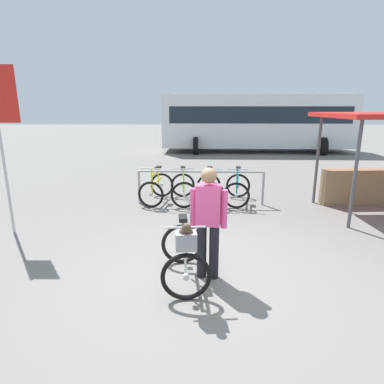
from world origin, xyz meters
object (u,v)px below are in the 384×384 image
(person_with_featured_bike, at_px, (208,219))
(market_stall, at_px, (383,152))
(racked_bike_orange, at_px, (210,189))
(bus_distant, at_px, (256,119))
(banner_flag, at_px, (4,118))
(racked_bike_yellow, at_px, (157,188))
(racked_bike_lime, at_px, (183,188))
(racked_bike_teal, at_px, (237,189))
(featured_bicycle, at_px, (184,253))

(person_with_featured_bike, relative_size, market_stall, 0.51)
(racked_bike_orange, distance_m, market_stall, 4.18)
(bus_distant, xyz_separation_m, market_stall, (1.20, -10.28, -0.35))
(market_stall, distance_m, banner_flag, 8.11)
(person_with_featured_bike, bearing_deg, racked_bike_yellow, 107.65)
(racked_bike_yellow, height_order, racked_bike_lime, same)
(racked_bike_lime, xyz_separation_m, market_stall, (4.73, -0.47, 1.03))
(racked_bike_teal, height_order, featured_bicycle, featured_bicycle)
(featured_bicycle, relative_size, banner_flag, 0.39)
(racked_bike_lime, xyz_separation_m, racked_bike_teal, (1.40, -0.03, 0.00))
(bus_distant, relative_size, market_stall, 3.10)
(market_stall, bearing_deg, racked_bike_lime, 174.28)
(racked_bike_lime, bearing_deg, racked_bike_teal, -1.25)
(racked_bike_teal, height_order, banner_flag, banner_flag)
(racked_bike_yellow, bearing_deg, person_with_featured_bike, -72.35)
(racked_bike_lime, relative_size, racked_bike_orange, 1.03)
(racked_bike_teal, xyz_separation_m, bus_distant, (2.13, 9.83, 1.37))
(racked_bike_orange, bearing_deg, market_stall, -6.49)
(racked_bike_orange, relative_size, racked_bike_teal, 0.96)
(racked_bike_yellow, xyz_separation_m, market_stall, (5.43, -0.49, 1.03))
(racked_bike_teal, xyz_separation_m, person_with_featured_bike, (-0.87, -3.81, 0.54))
(racked_bike_orange, height_order, racked_bike_teal, same)
(racked_bike_lime, height_order, banner_flag, banner_flag)
(featured_bicycle, height_order, market_stall, market_stall)
(racked_bike_orange, xyz_separation_m, featured_bicycle, (-0.51, -4.03, 0.12))
(racked_bike_yellow, distance_m, person_with_featured_bike, 4.08)
(racked_bike_yellow, bearing_deg, racked_bike_orange, -1.25)
(bus_distant, bearing_deg, racked_bike_teal, -102.23)
(racked_bike_yellow, xyz_separation_m, racked_bike_orange, (1.40, -0.03, -0.00))
(racked_bike_lime, bearing_deg, person_with_featured_bike, -82.20)
(racked_bike_teal, bearing_deg, racked_bike_yellow, 178.75)
(racked_bike_teal, distance_m, featured_bicycle, 4.20)
(racked_bike_orange, bearing_deg, person_with_featured_bike, -92.60)
(racked_bike_teal, xyz_separation_m, featured_bicycle, (-1.21, -4.02, 0.12))
(racked_bike_lime, relative_size, person_with_featured_bike, 0.71)
(person_with_featured_bike, bearing_deg, racked_bike_teal, 77.08)
(featured_bicycle, bearing_deg, racked_bike_orange, 82.85)
(racked_bike_yellow, bearing_deg, bus_distant, 66.62)
(racked_bike_teal, distance_m, person_with_featured_bike, 3.94)
(racked_bike_orange, distance_m, bus_distant, 10.31)
(racked_bike_orange, relative_size, market_stall, 0.35)
(racked_bike_yellow, xyz_separation_m, racked_bike_lime, (0.70, -0.02, -0.00))
(market_stall, bearing_deg, racked_bike_teal, 172.42)
(racked_bike_yellow, height_order, racked_bike_orange, same)
(featured_bicycle, xyz_separation_m, banner_flag, (-3.35, 1.86, 1.74))
(racked_bike_orange, xyz_separation_m, bus_distant, (2.83, 9.82, 1.37))
(bus_distant, bearing_deg, person_with_featured_bike, -102.42)
(racked_bike_lime, distance_m, featured_bicycle, 4.05)
(racked_bike_lime, height_order, bus_distant, bus_distant)
(racked_bike_yellow, distance_m, racked_bike_teal, 2.10)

